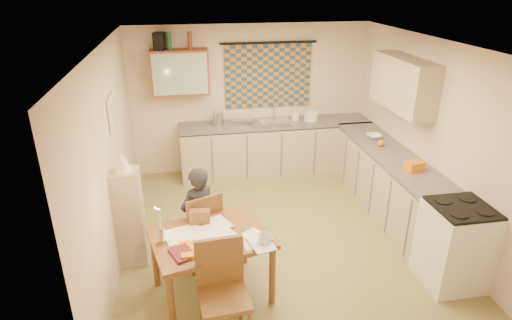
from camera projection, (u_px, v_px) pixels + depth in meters
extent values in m
cube|color=olive|center=(278.00, 235.00, 5.76)|extent=(4.00, 4.50, 0.02)
cube|color=white|center=(282.00, 43.00, 4.75)|extent=(4.00, 4.50, 0.02)
cube|color=beige|center=(250.00, 100.00, 7.30)|extent=(4.00, 0.02, 2.50)
cube|color=beige|center=(347.00, 258.00, 3.21)|extent=(4.00, 0.02, 2.50)
cube|color=beige|center=(110.00, 159.00, 4.94)|extent=(0.02, 4.50, 2.50)
cube|color=beige|center=(430.00, 138.00, 5.57)|extent=(0.02, 4.50, 2.50)
cube|color=navy|center=(268.00, 76.00, 7.15)|extent=(1.45, 0.03, 1.05)
cylinder|color=black|center=(269.00, 43.00, 6.91)|extent=(1.60, 0.04, 0.04)
cube|color=brown|center=(180.00, 72.00, 6.73)|extent=(0.90, 0.34, 0.70)
cube|color=#99B2A5|center=(180.00, 74.00, 6.58)|extent=(0.84, 0.02, 0.64)
cube|color=tan|center=(403.00, 83.00, 5.80)|extent=(0.34, 1.30, 0.70)
cube|color=white|center=(113.00, 112.00, 5.12)|extent=(0.04, 0.50, 0.40)
cube|color=beige|center=(115.00, 111.00, 5.13)|extent=(0.01, 0.42, 0.32)
cube|color=tan|center=(277.00, 149.00, 7.41)|extent=(3.30, 0.60, 0.86)
cube|color=#54514F|center=(278.00, 123.00, 7.22)|extent=(3.30, 0.62, 0.04)
cube|color=tan|center=(391.00, 188.00, 6.07)|extent=(0.60, 2.95, 0.86)
cube|color=#54514F|center=(396.00, 157.00, 5.88)|extent=(0.62, 2.95, 0.04)
cube|color=white|center=(455.00, 246.00, 4.70)|extent=(0.62, 0.62, 0.94)
cube|color=black|center=(463.00, 208.00, 4.50)|extent=(0.59, 0.59, 0.03)
cube|color=silver|center=(276.00, 125.00, 7.23)|extent=(0.58, 0.48, 0.10)
cylinder|color=silver|center=(274.00, 111.00, 7.32)|extent=(0.03, 0.03, 0.28)
cube|color=silver|center=(242.00, 123.00, 7.11)|extent=(0.42, 0.39, 0.06)
cylinder|color=silver|center=(218.00, 119.00, 7.01)|extent=(0.23, 0.23, 0.24)
cylinder|color=white|center=(311.00, 116.00, 7.27)|extent=(0.26, 0.26, 0.16)
imported|color=white|center=(295.00, 114.00, 7.27)|extent=(0.12, 0.13, 0.21)
imported|color=white|center=(374.00, 136.00, 6.51)|extent=(0.24, 0.24, 0.06)
cube|color=orange|center=(414.00, 166.00, 5.42)|extent=(0.25, 0.20, 0.12)
sphere|color=orange|center=(381.00, 143.00, 6.18)|extent=(0.10, 0.10, 0.10)
cube|color=black|center=(159.00, 41.00, 6.50)|extent=(0.20, 0.23, 0.26)
cylinder|color=#195926|center=(169.00, 41.00, 6.52)|extent=(0.08, 0.08, 0.26)
cylinder|color=brown|center=(190.00, 40.00, 6.57)|extent=(0.08, 0.08, 0.26)
cube|color=brown|center=(210.00, 237.00, 4.39)|extent=(1.35, 1.14, 0.05)
cube|color=brown|center=(199.00, 228.00, 5.02)|extent=(0.58, 0.58, 0.04)
cube|color=brown|center=(205.00, 216.00, 4.77)|extent=(0.42, 0.21, 0.48)
cube|color=brown|center=(224.00, 298.00, 3.91)|extent=(0.49, 0.49, 0.04)
cube|color=brown|center=(219.00, 261.00, 3.98)|extent=(0.46, 0.08, 0.50)
imported|color=black|center=(199.00, 218.00, 4.93)|extent=(0.73, 0.71, 1.26)
cube|color=tan|center=(130.00, 218.00, 4.98)|extent=(0.32, 0.30, 1.21)
cone|color=white|center=(122.00, 162.00, 4.70)|extent=(0.20, 0.20, 0.22)
cube|color=brown|center=(200.00, 217.00, 4.56)|extent=(0.23, 0.12, 0.16)
imported|color=white|center=(265.00, 239.00, 4.23)|extent=(0.15, 0.15, 0.11)
imported|color=maroon|center=(172.00, 257.00, 4.03)|extent=(0.39, 0.41, 0.02)
imported|color=orange|center=(176.00, 249.00, 4.14)|extent=(0.28, 0.33, 0.02)
cube|color=orange|center=(188.00, 256.00, 4.03)|extent=(0.12, 0.08, 0.04)
cube|color=black|center=(234.00, 246.00, 4.20)|extent=(0.14, 0.08, 0.02)
cylinder|color=silver|center=(161.00, 235.00, 4.23)|extent=(0.06, 0.06, 0.18)
cylinder|color=white|center=(160.00, 219.00, 4.12)|extent=(0.03, 0.03, 0.22)
sphere|color=#FFCC66|center=(155.00, 208.00, 4.07)|extent=(0.02, 0.02, 0.02)
cube|color=white|center=(253.00, 240.00, 4.30)|extent=(0.25, 0.32, 0.00)
cube|color=white|center=(205.00, 221.00, 4.63)|extent=(0.33, 0.36, 0.00)
cube|color=white|center=(218.00, 240.00, 4.31)|extent=(0.30, 0.35, 0.00)
cube|color=white|center=(175.00, 236.00, 4.36)|extent=(0.29, 0.35, 0.00)
cube|color=white|center=(232.00, 243.00, 4.24)|extent=(0.26, 0.33, 0.00)
cube|color=white|center=(204.00, 237.00, 4.34)|extent=(0.23, 0.31, 0.00)
cube|color=white|center=(192.00, 231.00, 4.43)|extent=(0.32, 0.36, 0.00)
cube|color=white|center=(256.00, 237.00, 4.34)|extent=(0.34, 0.36, 0.00)
cube|color=white|center=(215.00, 239.00, 4.30)|extent=(0.33, 0.36, 0.00)
cube|color=white|center=(208.00, 232.00, 4.41)|extent=(0.32, 0.36, 0.00)
cube|color=white|center=(219.00, 223.00, 4.57)|extent=(0.31, 0.36, 0.00)
cube|color=white|center=(228.00, 237.00, 4.32)|extent=(0.32, 0.36, 0.00)
cube|color=white|center=(210.00, 242.00, 4.25)|extent=(0.31, 0.36, 0.00)
cube|color=white|center=(262.00, 244.00, 4.21)|extent=(0.27, 0.34, 0.00)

